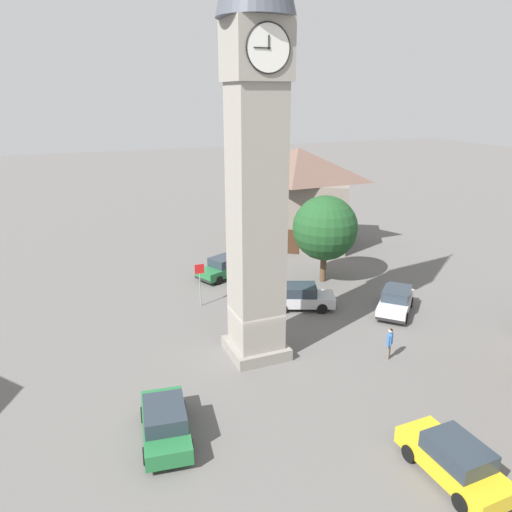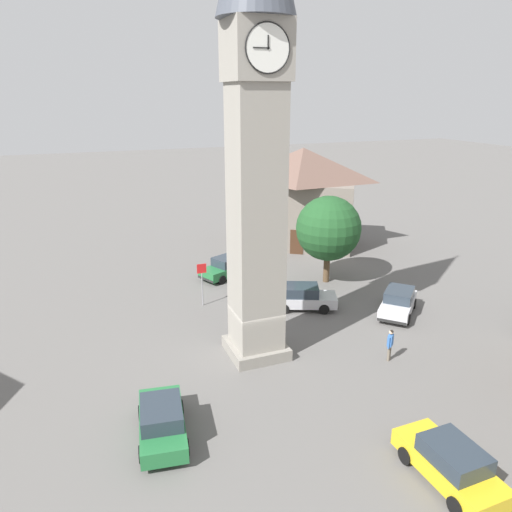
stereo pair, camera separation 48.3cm
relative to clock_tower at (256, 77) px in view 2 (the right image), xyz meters
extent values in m
plane|color=#605E5B|center=(0.00, 0.00, -13.52)|extent=(200.00, 200.00, 0.00)
cube|color=gray|center=(0.00, 0.00, -13.22)|extent=(2.84, 2.84, 0.60)
cube|color=gray|center=(0.00, 0.00, -6.57)|extent=(2.27, 2.27, 12.71)
cube|color=gray|center=(0.00, 0.00, 1.04)|extent=(2.55, 2.55, 2.50)
cylinder|color=white|center=(0.00, 1.30, 1.04)|extent=(1.91, 0.04, 1.91)
torus|color=black|center=(0.00, 1.31, 1.04)|extent=(1.97, 0.06, 1.97)
cube|color=black|center=(0.00, 1.34, 1.25)|extent=(0.05, 0.02, 0.54)
cube|color=black|center=(0.29, 1.34, 1.04)|extent=(0.73, 0.02, 0.04)
cylinder|color=white|center=(0.00, -1.30, 1.04)|extent=(1.91, 0.04, 1.91)
torus|color=black|center=(0.00, -1.31, 1.04)|extent=(1.97, 0.06, 1.97)
cube|color=gold|center=(-3.04, 10.55, -12.93)|extent=(1.78, 4.13, 0.64)
cube|color=#28333D|center=(-3.05, 10.70, -12.31)|extent=(1.60, 2.13, 0.64)
cylinder|color=black|center=(-2.22, 9.34, -13.20)|extent=(0.23, 0.64, 0.64)
cylinder|color=black|center=(-3.82, 9.31, -13.20)|extent=(0.23, 0.64, 0.64)
cylinder|color=black|center=(-2.27, 11.80, -13.20)|extent=(0.23, 0.64, 0.64)
cylinder|color=black|center=(-3.87, 11.77, -13.20)|extent=(0.23, 0.64, 0.64)
cube|color=black|center=(-3.00, 8.54, -13.15)|extent=(1.67, 0.15, 0.16)
cube|color=silver|center=(-9.82, -1.30, -12.93)|extent=(4.13, 4.07, 0.64)
cube|color=#28333D|center=(-9.93, -1.40, -12.31)|extent=(2.60, 2.58, 0.64)
cylinder|color=black|center=(-9.49, 0.13, -13.20)|extent=(0.61, 0.60, 0.64)
cylinder|color=black|center=(-8.38, -1.02, -13.20)|extent=(0.61, 0.60, 0.64)
cylinder|color=black|center=(-11.26, -1.57, -13.20)|extent=(0.61, 0.60, 0.64)
cylinder|color=black|center=(-10.15, -2.73, -13.20)|extent=(0.61, 0.60, 0.64)
cube|color=black|center=(-8.36, 0.10, -13.15)|extent=(1.24, 1.28, 0.16)
cube|color=#236B38|center=(-2.03, -11.08, -12.93)|extent=(4.44, 3.22, 0.64)
cube|color=#28333D|center=(-2.17, -11.14, -12.31)|extent=(2.55, 2.28, 0.64)
cylinder|color=black|center=(-1.23, -9.85, -13.20)|extent=(0.67, 0.46, 0.64)
cylinder|color=black|center=(-0.58, -11.31, -13.20)|extent=(0.67, 0.46, 0.64)
cylinder|color=black|center=(-3.48, -10.85, -13.20)|extent=(0.67, 0.46, 0.64)
cylinder|color=black|center=(-2.83, -12.31, -13.20)|extent=(0.67, 0.46, 0.64)
cube|color=black|center=(-0.19, -10.26, -13.15)|extent=(0.79, 1.57, 0.16)
cube|color=silver|center=(-4.78, -4.10, -12.93)|extent=(4.44, 3.16, 0.64)
cube|color=#28333D|center=(-4.64, -4.16, -12.31)|extent=(2.54, 2.25, 0.64)
cylinder|color=black|center=(-6.22, -4.36, -13.20)|extent=(0.68, 0.45, 0.64)
cylinder|color=black|center=(-5.60, -2.89, -13.20)|extent=(0.68, 0.45, 0.64)
cylinder|color=black|center=(-3.96, -5.32, -13.20)|extent=(0.68, 0.45, 0.64)
cylinder|color=black|center=(-3.33, -3.85, -13.20)|extent=(0.68, 0.45, 0.64)
cube|color=black|center=(-6.64, -3.32, -13.15)|extent=(0.76, 1.58, 0.16)
cube|color=#236B38|center=(5.76, 4.68, -12.93)|extent=(2.26, 4.30, 0.64)
cube|color=#28333D|center=(5.78, 4.83, -12.31)|extent=(1.84, 2.30, 0.64)
cylinder|color=black|center=(6.38, 3.35, -13.20)|extent=(0.31, 0.66, 0.64)
cylinder|color=black|center=(4.80, 3.57, -13.20)|extent=(0.31, 0.66, 0.64)
cylinder|color=black|center=(6.72, 5.78, -13.20)|extent=(0.31, 0.66, 0.64)
cylinder|color=black|center=(5.14, 6.01, -13.20)|extent=(0.31, 0.66, 0.64)
cube|color=black|center=(5.48, 2.68, -13.15)|extent=(1.67, 0.35, 0.16)
cylinder|color=#706656|center=(-5.95, 3.14, -13.11)|extent=(0.13, 0.13, 0.82)
cylinder|color=#706656|center=(-6.09, 3.03, -13.11)|extent=(0.13, 0.13, 0.82)
cube|color=#386BB7|center=(-6.02, 3.09, -12.40)|extent=(0.42, 0.39, 0.60)
cylinder|color=#386BB7|center=(-5.83, 3.23, -12.45)|extent=(0.09, 0.09, 0.60)
cylinder|color=#386BB7|center=(-6.21, 2.95, -12.45)|extent=(0.09, 0.09, 0.60)
sphere|color=beige|center=(-6.02, 3.09, -11.95)|extent=(0.22, 0.22, 0.22)
sphere|color=black|center=(-6.03, 3.10, -11.93)|extent=(0.20, 0.20, 0.20)
cylinder|color=brown|center=(-8.38, -7.64, -12.34)|extent=(0.44, 0.44, 2.36)
sphere|color=#1E4C23|center=(-8.38, -7.64, -9.57)|extent=(4.54, 4.54, 4.54)
cube|color=slate|center=(-10.84, -16.69, -10.67)|extent=(10.82, 10.04, 5.71)
pyramid|color=brown|center=(-10.84, -16.69, -6.41)|extent=(11.37, 10.54, 2.79)
cube|color=#422819|center=(-9.14, -14.07, -12.47)|extent=(0.97, 0.67, 2.10)
cylinder|color=gray|center=(0.98, -6.82, -12.42)|extent=(0.07, 0.07, 2.20)
cube|color=red|center=(0.98, -6.82, -11.02)|extent=(0.60, 0.04, 0.60)
camera|label=1|loc=(8.51, 20.52, -0.73)|focal=33.87mm
camera|label=2|loc=(8.06, 20.70, -0.73)|focal=33.87mm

